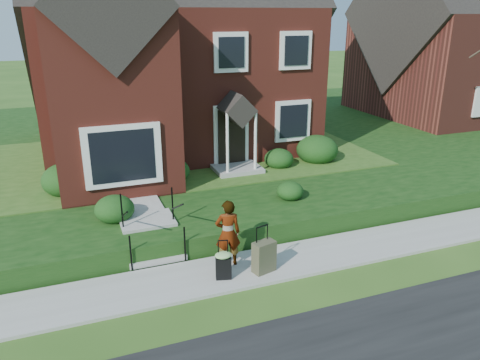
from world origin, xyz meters
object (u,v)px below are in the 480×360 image
front_steps (151,233)px  woman (228,233)px  suitcase_black (223,264)px  suitcase_olive (264,257)px

front_steps → woman: 2.24m
woman → suitcase_black: (-0.31, -0.57, -0.46)m
suitcase_olive → woman: bearing=122.3°
woman → suitcase_black: 0.80m
suitcase_olive → front_steps: bearing=121.0°
front_steps → woman: bearing=-44.2°
woman → suitcase_olive: 1.02m
front_steps → suitcase_olive: front_steps is taller
suitcase_black → suitcase_olive: 0.99m
suitcase_black → suitcase_olive: (0.99, -0.04, 0.02)m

